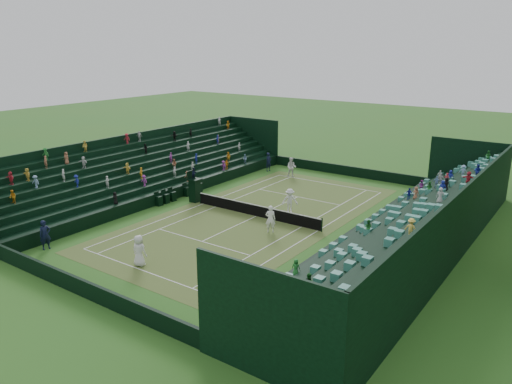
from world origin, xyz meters
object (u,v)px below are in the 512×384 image
Objects in this scene: player_near_west at (139,251)px; player_far_west at (291,167)px; tennis_net at (256,210)px; umpire_chair at (195,187)px; player_near_east at (270,219)px; player_far_east at (290,201)px.

player_far_west reaches higher than player_near_west.
tennis_net is 11.49m from player_near_west.
player_far_west is at bearing 78.83° from umpire_chair.
umpire_chair is at bearing -120.40° from player_far_west.
player_near_west is at bearing 38.14° from player_near_east.
player_near_west is (5.98, -11.62, -0.30)m from umpire_chair.
tennis_net is 5.82× the size of player_far_west.
player_near_west is at bearing -137.47° from player_far_east.
player_far_west is 1.03× the size of player_far_east.
player_near_east is 1.00× the size of player_far_west.
player_near_west reaches higher than player_far_east.
player_near_west is at bearing -62.76° from umpire_chair.
player_far_east is at bearing -107.15° from player_near_west.
player_far_east is (8.11, 2.27, -0.31)m from umpire_chair.
player_far_west is (-6.96, 14.27, 0.00)m from player_near_east.
tennis_net is 3.88× the size of umpire_chair.
player_far_east is at bearing -78.50° from player_far_west.
player_near_east is (3.34, 9.28, 0.02)m from player_near_west.
player_near_east and player_far_west have the same top height.
player_near_west is 1.00× the size of player_far_east.
tennis_net is at bearing -1.28° from umpire_chair.
player_far_east is (5.75, -9.67, -0.02)m from player_far_west.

